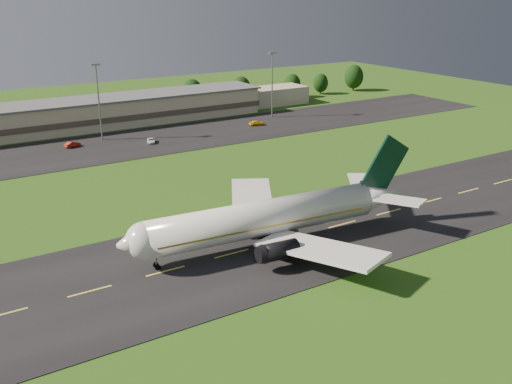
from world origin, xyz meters
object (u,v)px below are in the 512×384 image
service_vehicle_b (72,144)px  service_vehicle_d (257,123)px  service_vehicle_c (151,141)px  terminal (89,114)px  light_mast_east (272,77)px  airliner (268,218)px  light_mast_centre (98,93)px

service_vehicle_b → service_vehicle_d: bearing=-113.9°
service_vehicle_c → terminal: bearing=129.3°
light_mast_east → service_vehicle_d: 17.63m
airliner → service_vehicle_b: (-10.51, 76.46, -3.88)m
light_mast_centre → light_mast_east: size_ratio=1.00×
service_vehicle_d → terminal: bearing=73.4°
light_mast_east → service_vehicle_c: bearing=-167.2°
service_vehicle_b → service_vehicle_c: (18.90, -6.63, -0.09)m
terminal → light_mast_centre: bearing=-95.0°
light_mast_centre → airliner: bearing=-88.9°
light_mast_east → service_vehicle_d: (-10.42, -7.70, -11.95)m
light_mast_centre → light_mast_east: 55.00m
airliner → service_vehicle_c: airliner is taller
terminal → service_vehicle_d: 49.45m
airliner → terminal: size_ratio=0.35×
light_mast_centre → light_mast_east: same height
light_mast_centre → terminal: bearing=85.0°
terminal → light_mast_east: (53.60, -16.18, 8.75)m
terminal → airliner: bearing=-89.9°
light_mast_centre → service_vehicle_c: 18.70m
service_vehicle_d → service_vehicle_b: bearing=98.0°
airliner → service_vehicle_b: airliner is taller
airliner → service_vehicle_b: bearing=103.0°
service_vehicle_b → service_vehicle_c: bearing=-128.8°
light_mast_east → service_vehicle_c: light_mast_east is taller
service_vehicle_d → light_mast_centre: bearing=92.6°
terminal → service_vehicle_c: terminal is taller
service_vehicle_c → light_mast_centre: bearing=155.6°
terminal → service_vehicle_c: 27.98m
light_mast_east → service_vehicle_d: size_ratio=4.29×
airliner → light_mast_east: (53.42, 80.08, 8.08)m
service_vehicle_c → service_vehicle_d: (34.61, 2.55, 0.09)m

